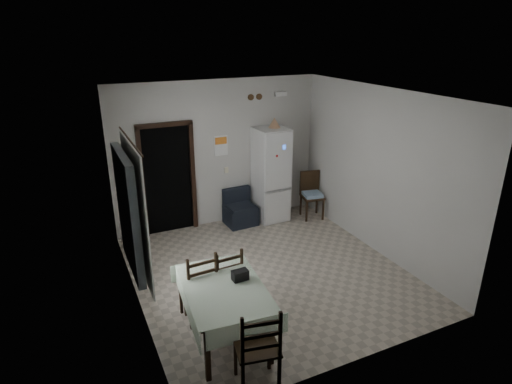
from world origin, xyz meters
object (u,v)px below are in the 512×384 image
object	(u,v)px
dining_table	(225,312)
dining_chair_far_right	(225,277)
dining_chair_far_left	(198,284)
navy_seat	(241,208)
dining_chair_near_head	(257,345)
fridge	(271,175)
corner_chair	(312,196)

from	to	relation	value
dining_table	dining_chair_far_right	xyz separation A→B (m)	(0.24, 0.60, 0.11)
dining_chair_far_left	dining_chair_far_right	bearing A→B (deg)	-177.01
navy_seat	dining_chair_near_head	distance (m)	4.29
navy_seat	dining_chair_far_left	distance (m)	3.09
fridge	navy_seat	size ratio (longest dim) A/B	2.67
fridge	dining_chair_far_right	world-z (taller)	fridge
navy_seat	dining_chair_far_left	xyz separation A→B (m)	(-1.72, -2.56, 0.16)
dining_chair_far_left	dining_chair_near_head	size ratio (longest dim) A/B	0.96
dining_chair_far_left	corner_chair	bearing A→B (deg)	-149.24
navy_seat	dining_table	world-z (taller)	dining_table
dining_chair_far_right	dining_chair_near_head	xyz separation A→B (m)	(-0.21, -1.50, 0.05)
dining_chair_near_head	dining_chair_far_left	bearing A→B (deg)	-70.93
corner_chair	dining_chair_far_right	distance (m)	3.55
dining_table	dining_chair_far_right	distance (m)	0.66
navy_seat	corner_chair	xyz separation A→B (m)	(1.50, -0.34, 0.13)
corner_chair	dining_chair_near_head	world-z (taller)	dining_chair_near_head
navy_seat	dining_table	distance (m)	3.48
navy_seat	fridge	bearing A→B (deg)	-2.38
navy_seat	dining_chair_far_right	size ratio (longest dim) A/B	0.74
fridge	dining_table	bearing A→B (deg)	-127.52
dining_chair_far_right	fridge	bearing A→B (deg)	-131.33
dining_table	dining_chair_far_left	world-z (taller)	dining_chair_far_left
dining_chair_far_left	dining_chair_near_head	distance (m)	1.46
dining_table	dining_chair_far_right	size ratio (longest dim) A/B	1.49
dining_chair_far_left	dining_chair_far_right	size ratio (longest dim) A/B	1.07
dining_table	corner_chair	bearing A→B (deg)	47.62
fridge	dining_chair_far_left	distance (m)	3.54
dining_chair_far_left	dining_chair_near_head	bearing A→B (deg)	94.04
fridge	dining_chair_far_left	world-z (taller)	fridge
corner_chair	navy_seat	bearing A→B (deg)	178.35
dining_chair_far_right	dining_chair_near_head	size ratio (longest dim) A/B	0.90
fridge	dining_chair_far_right	size ratio (longest dim) A/B	1.96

